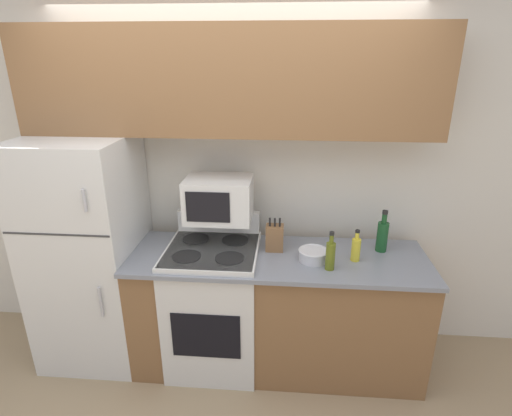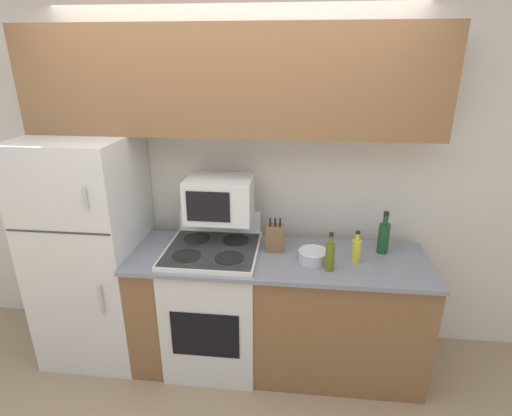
% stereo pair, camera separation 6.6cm
% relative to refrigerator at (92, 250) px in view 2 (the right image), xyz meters
% --- Properties ---
extents(ground_plane, '(12.00, 12.00, 0.00)m').
position_rel_refrigerator_xyz_m(ground_plane, '(1.02, -0.35, -0.84)').
color(ground_plane, tan).
extents(wall_back, '(8.00, 0.05, 2.55)m').
position_rel_refrigerator_xyz_m(wall_back, '(1.02, 0.39, 0.44)').
color(wall_back, silver).
rests_on(wall_back, ground_plane).
extents(lower_cabinets, '(2.03, 0.67, 0.90)m').
position_rel_refrigerator_xyz_m(lower_cabinets, '(1.37, -0.04, -0.39)').
color(lower_cabinets, brown).
rests_on(lower_cabinets, ground_plane).
extents(refrigerator, '(0.71, 0.73, 1.68)m').
position_rel_refrigerator_xyz_m(refrigerator, '(0.00, 0.00, 0.00)').
color(refrigerator, silver).
rests_on(refrigerator, ground_plane).
extents(upper_cabinets, '(2.74, 0.35, 0.69)m').
position_rel_refrigerator_xyz_m(upper_cabinets, '(1.02, 0.19, 1.18)').
color(upper_cabinets, brown).
rests_on(upper_cabinets, refrigerator).
extents(stove, '(0.64, 0.65, 1.10)m').
position_rel_refrigerator_xyz_m(stove, '(0.91, -0.05, -0.36)').
color(stove, silver).
rests_on(stove, ground_plane).
extents(microwave, '(0.46, 0.34, 0.30)m').
position_rel_refrigerator_xyz_m(microwave, '(0.95, 0.08, 0.41)').
color(microwave, silver).
rests_on(microwave, stove).
extents(knife_block, '(0.12, 0.10, 0.24)m').
position_rel_refrigerator_xyz_m(knife_block, '(1.34, 0.03, 0.15)').
color(knife_block, brown).
rests_on(knife_block, lower_cabinets).
extents(bowl, '(0.20, 0.20, 0.08)m').
position_rel_refrigerator_xyz_m(bowl, '(1.60, -0.11, 0.10)').
color(bowl, silver).
rests_on(bowl, lower_cabinets).
extents(bottle_olive_oil, '(0.06, 0.06, 0.26)m').
position_rel_refrigerator_xyz_m(bottle_olive_oil, '(1.70, -0.21, 0.16)').
color(bottle_olive_oil, '#5B6619').
rests_on(bottle_olive_oil, lower_cabinets).
extents(bottle_cooking_spray, '(0.06, 0.06, 0.22)m').
position_rel_refrigerator_xyz_m(bottle_cooking_spray, '(1.88, -0.08, 0.15)').
color(bottle_cooking_spray, gold).
rests_on(bottle_cooking_spray, lower_cabinets).
extents(bottle_wine_green, '(0.08, 0.08, 0.30)m').
position_rel_refrigerator_xyz_m(bottle_wine_green, '(2.09, 0.08, 0.18)').
color(bottle_wine_green, '#194C23').
rests_on(bottle_wine_green, lower_cabinets).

